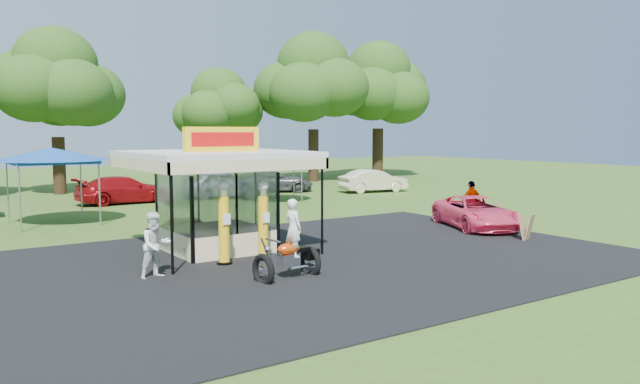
% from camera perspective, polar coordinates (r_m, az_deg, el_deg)
% --- Properties ---
extents(ground, '(120.00, 120.00, 0.00)m').
position_cam_1_polar(ground, '(18.22, 3.17, -7.25)').
color(ground, '#38571B').
rests_on(ground, ground).
extents(asphalt_apron, '(20.00, 14.00, 0.04)m').
position_cam_1_polar(asphalt_apron, '(19.80, -0.38, -6.14)').
color(asphalt_apron, black).
rests_on(asphalt_apron, ground).
extents(gas_station_kiosk, '(5.40, 5.40, 4.18)m').
position_cam_1_polar(gas_station_kiosk, '(21.13, -9.46, -0.63)').
color(gas_station_kiosk, white).
rests_on(gas_station_kiosk, ground).
extents(gas_pump_left, '(0.48, 0.48, 2.59)m').
position_cam_1_polar(gas_pump_left, '(19.00, -8.78, -2.96)').
color(gas_pump_left, black).
rests_on(gas_pump_left, ground).
extents(gas_pump_right, '(0.47, 0.47, 2.52)m').
position_cam_1_polar(gas_pump_right, '(19.48, -5.22, -2.81)').
color(gas_pump_right, black).
rests_on(gas_pump_right, ground).
extents(motorcycle, '(1.98, 1.10, 2.29)m').
position_cam_1_polar(motorcycle, '(17.18, -2.65, -4.99)').
color(motorcycle, black).
rests_on(motorcycle, ground).
extents(spare_tires, '(0.83, 0.70, 0.66)m').
position_cam_1_polar(spare_tires, '(20.12, -11.47, -5.18)').
color(spare_tires, black).
rests_on(spare_tires, ground).
extents(a_frame_sign, '(0.61, 0.68, 1.00)m').
position_cam_1_polar(a_frame_sign, '(24.29, 18.34, -3.06)').
color(a_frame_sign, '#593819').
rests_on(a_frame_sign, ground).
extents(kiosk_car, '(2.82, 1.13, 0.96)m').
position_cam_1_polar(kiosk_car, '(23.30, -11.71, -3.32)').
color(kiosk_car, yellow).
rests_on(kiosk_car, ground).
extents(pink_sedan, '(3.94, 5.32, 1.34)m').
position_cam_1_polar(pink_sedan, '(26.70, 14.05, -1.82)').
color(pink_sedan, '#FF4573').
rests_on(pink_sedan, ground).
extents(spectator_west, '(1.00, 0.84, 1.84)m').
position_cam_1_polar(spectator_west, '(17.75, -14.80, -4.73)').
color(spectator_west, white).
rests_on(spectator_west, ground).
extents(spectator_east_b, '(1.11, 0.51, 1.84)m').
position_cam_1_polar(spectator_east_b, '(28.47, 13.70, -0.85)').
color(spectator_east_b, gray).
rests_on(spectator_east_b, ground).
extents(bg_car_b, '(5.35, 2.36, 1.53)m').
position_cam_1_polar(bg_car_b, '(36.52, -17.48, 0.19)').
color(bg_car_b, '#9A0B10').
rests_on(bg_car_b, ground).
extents(bg_car_c, '(5.28, 3.30, 1.68)m').
position_cam_1_polar(bg_car_c, '(38.07, -8.73, 0.71)').
color(bg_car_c, '#9FA0A4').
rests_on(bg_car_c, ground).
extents(bg_car_d, '(5.41, 4.23, 1.37)m').
position_cam_1_polar(bg_car_d, '(41.69, -4.04, 0.97)').
color(bg_car_d, '#4D4D4F').
rests_on(bg_car_d, ground).
extents(bg_car_e, '(4.75, 2.31, 1.50)m').
position_cam_1_polar(bg_car_e, '(41.46, 4.91, 1.03)').
color(bg_car_e, beige).
rests_on(bg_car_e, ground).
extents(tent_west, '(4.77, 4.77, 3.34)m').
position_cam_1_polar(tent_west, '(29.29, -23.35, 3.14)').
color(tent_west, gray).
rests_on(tent_west, ground).
extents(tent_east, '(4.24, 4.24, 2.96)m').
position_cam_1_polar(tent_east, '(35.53, -4.25, 3.39)').
color(tent_east, gray).
rests_on(tent_east, ground).
extents(oak_far_c, '(8.78, 8.78, 10.34)m').
position_cam_1_polar(oak_far_c, '(43.27, -22.98, 8.51)').
color(oak_far_c, black).
rests_on(oak_far_c, ground).
extents(oak_far_d, '(7.28, 7.28, 8.66)m').
position_cam_1_polar(oak_far_d, '(48.80, -9.22, 7.28)').
color(oak_far_d, black).
rests_on(oak_far_d, ground).
extents(oak_far_e, '(9.74, 9.74, 11.59)m').
position_cam_1_polar(oak_far_e, '(50.16, -0.61, 9.45)').
color(oak_far_e, black).
rests_on(oak_far_e, ground).
extents(oak_far_f, '(9.62, 9.62, 11.59)m').
position_cam_1_polar(oak_far_f, '(55.54, 5.34, 9.10)').
color(oak_far_f, black).
rests_on(oak_far_f, ground).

